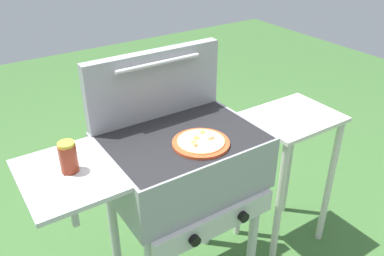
{
  "coord_description": "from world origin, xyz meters",
  "views": [
    {
      "loc": [
        -0.75,
        -1.21,
        1.73
      ],
      "look_at": [
        0.05,
        0.0,
        0.92
      ],
      "focal_mm": 37.6,
      "sensor_mm": 36.0,
      "label": 1
    }
  ],
  "objects": [
    {
      "name": "grill",
      "position": [
        -0.01,
        -0.0,
        0.76
      ],
      "size": [
        0.96,
        0.53,
        0.9
      ],
      "color": "gray",
      "rests_on": "ground_plane"
    },
    {
      "name": "pizza_cheese",
      "position": [
        0.03,
        -0.1,
        0.91
      ],
      "size": [
        0.23,
        0.23,
        0.03
      ],
      "color": "#C64723",
      "rests_on": "grill"
    },
    {
      "name": "grill_lid_open",
      "position": [
        0.0,
        0.21,
        1.05
      ],
      "size": [
        0.63,
        0.08,
        0.3
      ],
      "color": "gray",
      "rests_on": "grill"
    },
    {
      "name": "prep_table",
      "position": [
        0.66,
        0.0,
        0.57
      ],
      "size": [
        0.44,
        0.36,
        0.81
      ],
      "color": "beige",
      "rests_on": "ground_plane"
    },
    {
      "name": "sauce_jar",
      "position": [
        -0.46,
        0.01,
        0.96
      ],
      "size": [
        0.06,
        0.06,
        0.12
      ],
      "color": "maroon",
      "rests_on": "grill"
    }
  ]
}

